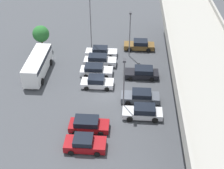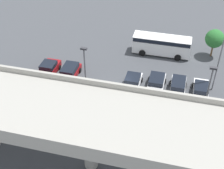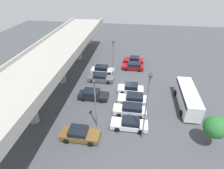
# 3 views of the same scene
# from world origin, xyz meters

# --- Properties ---
(ground_plane) EXTENTS (89.41, 89.41, 0.00)m
(ground_plane) POSITION_xyz_m (0.00, 0.00, 0.00)
(ground_plane) COLOR #424449
(highway_overpass) EXTENTS (43.00, 7.93, 7.32)m
(highway_overpass) POSITION_xyz_m (0.00, 11.65, 5.90)
(highway_overpass) COLOR #9E9B93
(highway_overpass) RESTS_ON ground_plane
(parked_car_0) EXTENTS (2.21, 4.88, 1.56)m
(parked_car_0) POSITION_xyz_m (-12.36, 4.53, 0.73)
(parked_car_0) COLOR brown
(parked_car_0) RESTS_ON ground_plane
(parked_car_1) EXTENTS (2.05, 4.87, 1.49)m
(parked_car_1) POSITION_xyz_m (-9.75, -1.47, 0.70)
(parked_car_1) COLOR silver
(parked_car_1) RESTS_ON ground_plane
(parked_car_2) EXTENTS (2.23, 4.57, 1.49)m
(parked_car_2) POSITION_xyz_m (-4.32, -1.69, 0.71)
(parked_car_2) COLOR silver
(parked_car_2) RESTS_ON ground_plane
(parked_car_3) EXTENTS (2.17, 4.35, 1.55)m
(parked_car_3) POSITION_xyz_m (-1.41, -1.20, 0.71)
(parked_car_3) COLOR silver
(parked_car_3) RESTS_ON ground_plane
(parked_car_4) EXTENTS (2.17, 4.81, 1.48)m
(parked_car_4) POSITION_xyz_m (1.39, 4.61, 0.70)
(parked_car_4) COLOR #515660
(parked_car_4) RESTS_ON ground_plane
(parked_car_5) EXTENTS (2.12, 4.72, 1.56)m
(parked_car_5) POSITION_xyz_m (4.45, 4.88, 0.74)
(parked_car_5) COLOR silver
(parked_car_5) RESTS_ON ground_plane
(parked_car_6) EXTENTS (2.21, 4.48, 1.49)m
(parked_car_6) POSITION_xyz_m (7.01, -1.29, 0.72)
(parked_car_6) COLOR maroon
(parked_car_6) RESTS_ON ground_plane
(parked_car_7) EXTENTS (2.26, 4.36, 1.53)m
(parked_car_7) POSITION_xyz_m (9.96, -1.27, 0.71)
(parked_car_7) COLOR maroon
(parked_car_7) RESTS_ON ground_plane
(parked_car_8) EXTENTS (2.05, 4.78, 1.61)m
(parked_car_8) POSITION_xyz_m (-7.01, -1.42, 0.77)
(parked_car_8) COLOR silver
(parked_car_8) RESTS_ON ground_plane
(parked_car_9) EXTENTS (2.26, 4.85, 1.52)m
(parked_car_9) POSITION_xyz_m (-4.13, 4.84, 0.71)
(parked_car_9) COLOR black
(parked_car_9) RESTS_ON ground_plane
(shuttle_bus) EXTENTS (8.17, 2.57, 2.78)m
(shuttle_bus) POSITION_xyz_m (-3.90, -9.86, 1.66)
(shuttle_bus) COLOR white
(shuttle_bus) RESTS_ON ground_plane
(lamp_post_near_aisle) EXTENTS (0.70, 0.35, 7.20)m
(lamp_post_near_aisle) POSITION_xyz_m (3.40, 2.52, 4.27)
(lamp_post_near_aisle) COLOR slate
(lamp_post_near_aisle) RESTS_ON ground_plane
(lamp_post_mid_lot) EXTENTS (0.70, 0.35, 7.24)m
(lamp_post_mid_lot) POSITION_xyz_m (-9.99, 2.92, 4.29)
(lamp_post_mid_lot) COLOR slate
(lamp_post_mid_lot) RESTS_ON ground_plane
(lamp_post_by_overpass) EXTENTS (0.70, 0.35, 9.17)m
(lamp_post_by_overpass) POSITION_xyz_m (-11.18, -3.12, 5.29)
(lamp_post_by_overpass) COLOR slate
(lamp_post_by_overpass) RESTS_ON ground_plane
(tree_front_left) EXTENTS (2.62, 2.62, 4.17)m
(tree_front_left) POSITION_xyz_m (-11.02, -11.07, 2.85)
(tree_front_left) COLOR brown
(tree_front_left) RESTS_ON ground_plane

